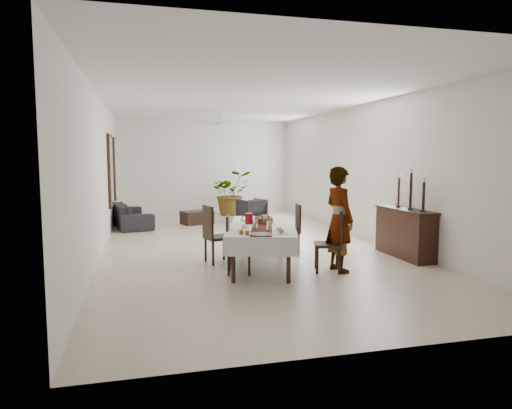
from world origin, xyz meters
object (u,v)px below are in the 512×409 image
object	(u,v)px
woman	(339,219)
sofa	(132,215)
dining_table_top	(262,227)
red_pitcher	(249,219)
sideboard_body	(405,234)

from	to	relation	value
woman	sofa	world-z (taller)	woman
dining_table_top	red_pitcher	bearing A→B (deg)	149.04
sofa	dining_table_top	bearing A→B (deg)	-166.18
red_pitcher	sideboard_body	xyz separation A→B (m)	(3.10, -0.15, -0.38)
red_pitcher	sideboard_body	size ratio (longest dim) A/B	0.13
dining_table_top	sideboard_body	distance (m)	2.92
sideboard_body	red_pitcher	bearing A→B (deg)	177.21
woman	sideboard_body	bearing A→B (deg)	-77.02
dining_table_top	woman	bearing A→B (deg)	-13.52
red_pitcher	sideboard_body	distance (m)	3.13
woman	dining_table_top	bearing A→B (deg)	50.65
red_pitcher	dining_table_top	bearing A→B (deg)	-46.97
sideboard_body	sofa	xyz separation A→B (m)	(-5.27, 5.37, -0.14)
sofa	woman	bearing A→B (deg)	-159.54
dining_table_top	woman	xyz separation A→B (m)	(1.18, -0.67, 0.19)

